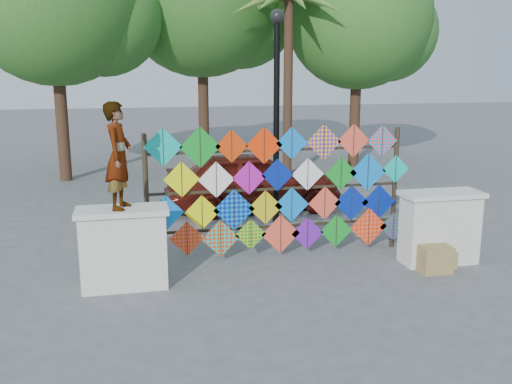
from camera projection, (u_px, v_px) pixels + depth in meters
ground at (287, 270)px, 9.74m from camera, size 80.00×80.00×0.00m
parapet_left at (124, 248)px, 8.84m from camera, size 1.40×0.65×1.28m
parapet_right at (440, 227)px, 9.97m from camera, size 1.40×0.65×1.28m
kite_rack at (281, 191)px, 10.18m from camera, size 4.86×0.24×2.41m
tree_east at (361, 17)px, 18.81m from camera, size 5.40×4.80×7.42m
palm_tree at (289, 12)px, 16.76m from camera, size 3.62×3.62×5.83m
vendor_woman at (118, 156)px, 8.53m from camera, size 0.53×0.67×1.62m
sedan at (253, 180)px, 13.71m from camera, size 4.20×1.71×1.43m
lamppost at (277, 103)px, 11.13m from camera, size 0.28×0.28×4.46m
cardboard_box_near at (433, 258)px, 9.63m from camera, size 0.52×0.46×0.46m
cardboard_box_far at (444, 259)px, 9.82m from camera, size 0.35×0.33×0.30m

